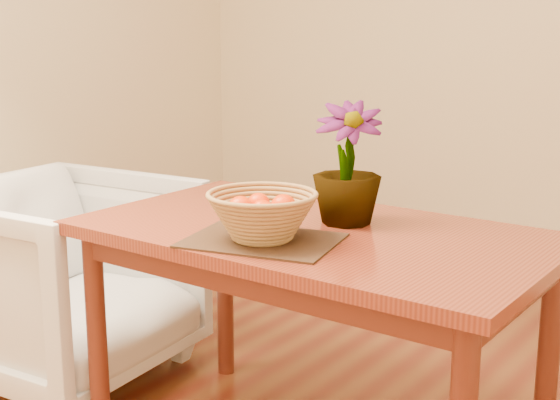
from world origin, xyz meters
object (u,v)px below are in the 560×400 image
Objects in this scene: wicker_basket at (262,218)px; armchair at (63,269)px; table at (314,257)px; potted_plant at (347,164)px.

armchair is (-1.08, 0.15, -0.39)m from wicker_basket.
armchair is (-1.11, -0.05, -0.24)m from table.
wicker_basket reaches higher than table.
potted_plant reaches higher than armchair.
wicker_basket reaches higher than armchair.
wicker_basket is 0.84× the size of potted_plant.
table is at bearing 79.88° from wicker_basket.
potted_plant is 1.28m from armchair.
wicker_basket is at bearing -103.73° from armchair.
table is 1.14m from armchair.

